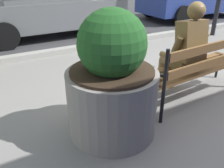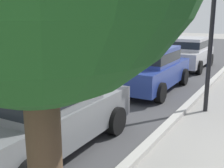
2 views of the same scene
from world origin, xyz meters
name	(u,v)px [view 1 (image 1 of 2)]	position (x,y,z in m)	size (l,w,h in m)	color
ground_plane	(207,93)	(0.00, 0.00, 0.00)	(80.00, 80.00, 0.00)	gray
street_surface	(59,15)	(0.00, 7.50, 0.00)	(60.00, 9.00, 0.01)	#424244
curb_stone	(115,42)	(0.00, 2.90, 0.06)	(60.00, 0.20, 0.12)	#B2AFA8
park_bench	(203,64)	(-0.26, -0.03, 0.54)	(1.83, 0.66, 0.95)	brown
bronze_statue_seated	(182,53)	(-0.46, 0.18, 0.67)	(0.64, 0.76, 1.37)	olive
concrete_planter	(112,84)	(-1.73, -0.08, 0.60)	(1.00, 1.00, 1.41)	gray
parked_car_grey	(47,4)	(-1.14, 4.64, 0.84)	(4.12, 1.96, 1.56)	slate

